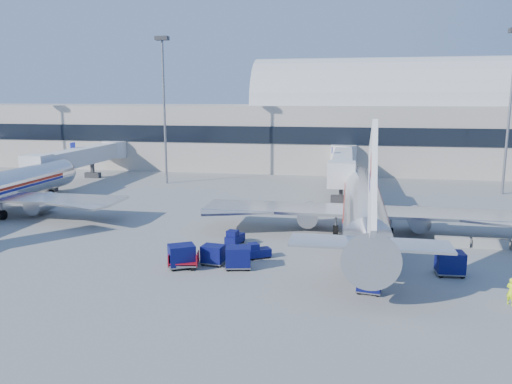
% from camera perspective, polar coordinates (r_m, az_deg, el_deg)
% --- Properties ---
extents(ground, '(260.00, 260.00, 0.00)m').
position_cam_1_polar(ground, '(47.29, -0.10, -5.75)').
color(ground, gray).
rests_on(ground, ground).
extents(terminal, '(170.00, 28.15, 21.00)m').
position_cam_1_polar(terminal, '(103.08, -1.81, 7.43)').
color(terminal, '#B2AA9E').
rests_on(terminal, ground).
extents(airliner_main, '(32.00, 37.26, 12.07)m').
position_cam_1_polar(airliner_main, '(50.21, 12.16, -1.58)').
color(airliner_main, silver).
rests_on(airliner_main, ground).
extents(jetbridge_near, '(4.40, 27.50, 6.25)m').
position_cam_1_polar(jetbridge_near, '(75.98, 9.88, 3.38)').
color(jetbridge_near, silver).
rests_on(jetbridge_near, ground).
extents(jetbridge_mid, '(4.40, 27.50, 6.25)m').
position_cam_1_polar(jetbridge_mid, '(87.18, -18.97, 3.89)').
color(jetbridge_mid, silver).
rests_on(jetbridge_mid, ground).
extents(mast_west, '(2.00, 1.20, 22.60)m').
position_cam_1_polar(mast_west, '(79.80, -10.51, 11.53)').
color(mast_west, slate).
rests_on(mast_west, ground).
extents(mast_east, '(2.00, 1.20, 22.60)m').
position_cam_1_polar(mast_east, '(77.67, 27.20, 10.58)').
color(mast_east, slate).
rests_on(mast_east, ground).
extents(barrier_near, '(3.00, 0.55, 0.90)m').
position_cam_1_polar(barrier_near, '(49.29, 21.49, -5.29)').
color(barrier_near, '#9E9E96').
rests_on(barrier_near, ground).
extents(barrier_mid, '(3.00, 0.55, 0.90)m').
position_cam_1_polar(barrier_mid, '(50.04, 25.22, -5.34)').
color(barrier_mid, '#9E9E96').
rests_on(barrier_mid, ground).
extents(tug_lead, '(2.28, 1.91, 1.33)m').
position_cam_1_polar(tug_lead, '(42.58, 0.18, -6.78)').
color(tug_lead, '#090C46').
rests_on(tug_lead, ground).
extents(tug_right, '(2.61, 2.19, 1.53)m').
position_cam_1_polar(tug_right, '(43.83, 12.31, -6.40)').
color(tug_right, '#090C46').
rests_on(tug_right, ground).
extents(tug_left, '(1.57, 2.40, 1.44)m').
position_cam_1_polar(tug_left, '(46.43, -2.49, -5.23)').
color(tug_left, '#090C46').
rests_on(tug_left, ground).
extents(cart_train_a, '(2.32, 1.95, 1.80)m').
position_cam_1_polar(cart_train_a, '(39.94, -2.07, -7.45)').
color(cart_train_a, '#090C46').
rests_on(cart_train_a, ground).
extents(cart_train_b, '(2.00, 1.63, 1.61)m').
position_cam_1_polar(cart_train_b, '(41.08, -4.92, -7.11)').
color(cart_train_b, '#090C46').
rests_on(cart_train_b, ground).
extents(cart_train_c, '(2.66, 2.48, 1.88)m').
position_cam_1_polar(cart_train_c, '(40.57, -8.48, -7.20)').
color(cart_train_c, '#090C46').
rests_on(cart_train_c, ground).
extents(cart_solo_near, '(1.89, 1.55, 1.50)m').
position_cam_1_polar(cart_solo_near, '(36.09, 12.82, -10.00)').
color(cart_solo_near, '#090C46').
rests_on(cart_solo_near, ground).
extents(cart_solo_far, '(2.23, 1.76, 1.86)m').
position_cam_1_polar(cart_solo_far, '(41.27, 21.31, -7.54)').
color(cart_solo_far, '#090C46').
rests_on(cart_solo_far, ground).
extents(cart_open_red, '(2.58, 2.02, 0.62)m').
position_cam_1_polar(cart_open_red, '(40.60, -8.20, -8.01)').
color(cart_open_red, slate).
rests_on(cart_open_red, ground).
extents(ramp_worker, '(0.78, 0.80, 1.85)m').
position_cam_1_polar(ramp_worker, '(37.25, 27.15, -10.09)').
color(ramp_worker, '#B5E317').
rests_on(ramp_worker, ground).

